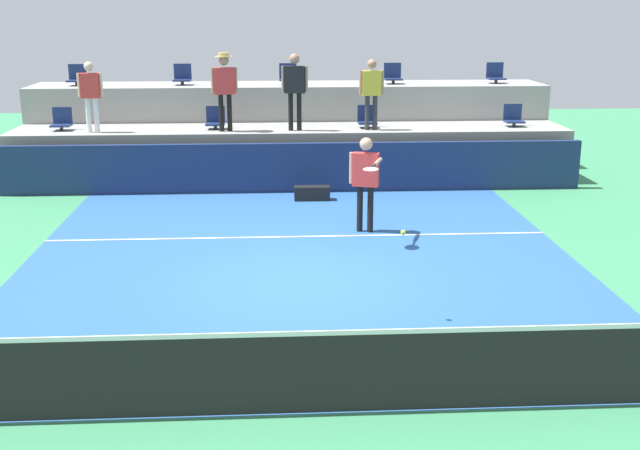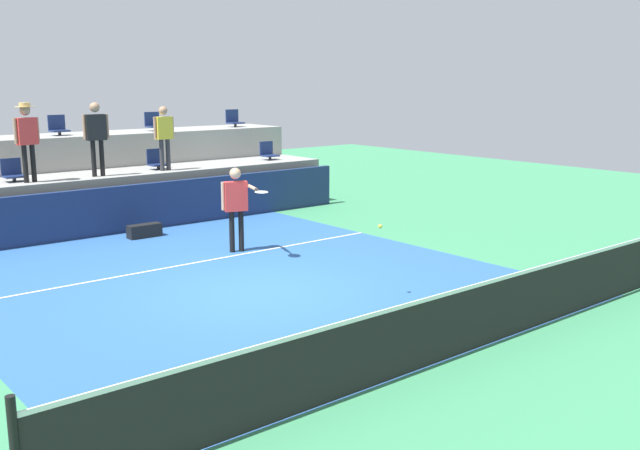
% 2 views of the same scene
% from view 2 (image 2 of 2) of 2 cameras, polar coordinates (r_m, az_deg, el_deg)
% --- Properties ---
extents(ground_plane, '(40.00, 40.00, 0.00)m').
position_cam_2_polar(ground_plane, '(12.23, -4.61, -5.27)').
color(ground_plane, '#388456').
extents(court_inner_paint, '(9.00, 10.00, 0.01)m').
position_cam_2_polar(court_inner_paint, '(13.03, -7.14, -4.26)').
color(court_inner_paint, '#285693').
rests_on(court_inner_paint, ground_plane).
extents(court_service_line, '(9.00, 0.06, 0.00)m').
position_cam_2_polar(court_service_line, '(14.20, -10.18, -3.02)').
color(court_service_line, white).
rests_on(court_service_line, ground_plane).
extents(tennis_net, '(10.48, 0.08, 1.07)m').
position_cam_2_polar(tennis_net, '(9.23, 9.85, -7.77)').
color(tennis_net, black).
rests_on(tennis_net, ground_plane).
extents(sponsor_backboard, '(13.00, 0.16, 1.10)m').
position_cam_2_polar(sponsor_backboard, '(17.25, -16.14, 1.12)').
color(sponsor_backboard, navy).
rests_on(sponsor_backboard, ground_plane).
extents(seating_tier_lower, '(13.00, 1.80, 1.25)m').
position_cam_2_polar(seating_tier_lower, '(18.42, -17.78, 1.90)').
color(seating_tier_lower, gray).
rests_on(seating_tier_lower, ground_plane).
extents(seating_tier_upper, '(13.00, 1.80, 2.10)m').
position_cam_2_polar(seating_tier_upper, '(20.03, -19.79, 3.73)').
color(seating_tier_upper, gray).
rests_on(seating_tier_upper, ground_plane).
extents(stadium_chair_lower_left, '(0.44, 0.40, 0.52)m').
position_cam_2_polar(stadium_chair_lower_left, '(17.68, -23.20, 3.89)').
color(stadium_chair_lower_left, '#2D2D33').
rests_on(stadium_chair_lower_left, seating_tier_lower).
extents(stadium_chair_lower_right, '(0.44, 0.40, 0.52)m').
position_cam_2_polar(stadium_chair_lower_right, '(18.98, -12.83, 4.99)').
color(stadium_chair_lower_right, '#2D2D33').
rests_on(stadium_chair_lower_right, seating_tier_lower).
extents(stadium_chair_lower_far_right, '(0.44, 0.40, 0.52)m').
position_cam_2_polar(stadium_chair_lower_far_right, '(20.78, -4.13, 5.78)').
color(stadium_chair_lower_far_right, '#2D2D33').
rests_on(stadium_chair_lower_far_right, seating_tier_lower).
extents(stadium_chair_upper_center, '(0.44, 0.40, 0.52)m').
position_cam_2_polar(stadium_chair_upper_center, '(19.84, -20.06, 7.32)').
color(stadium_chair_upper_center, '#2D2D33').
rests_on(stadium_chair_upper_center, seating_tier_upper).
extents(stadium_chair_upper_right, '(0.44, 0.40, 0.52)m').
position_cam_2_polar(stadium_chair_upper_right, '(20.90, -13.07, 7.89)').
color(stadium_chair_upper_right, '#2D2D33').
rests_on(stadium_chair_upper_right, seating_tier_upper).
extents(stadium_chair_upper_far_right, '(0.44, 0.40, 0.52)m').
position_cam_2_polar(stadium_chair_upper_far_right, '(22.21, -6.86, 8.30)').
color(stadium_chair_upper_far_right, '#2D2D33').
rests_on(stadium_chair_upper_far_right, seating_tier_upper).
extents(tennis_player, '(0.59, 1.31, 1.75)m').
position_cam_2_polar(tennis_player, '(14.80, -6.63, 1.93)').
color(tennis_player, black).
rests_on(tennis_player, ground_plane).
extents(spectator_with_hat, '(0.60, 0.49, 1.77)m').
position_cam_2_polar(spectator_with_hat, '(17.31, -22.23, 6.73)').
color(spectator_with_hat, black).
rests_on(spectator_with_hat, seating_tier_lower).
extents(spectator_in_grey, '(0.61, 0.26, 1.74)m').
position_cam_2_polar(spectator_in_grey, '(17.85, -17.33, 7.08)').
color(spectator_in_grey, black).
rests_on(spectator_in_grey, seating_tier_lower).
extents(spectator_in_white, '(0.57, 0.23, 1.61)m').
position_cam_2_polar(spectator_in_white, '(18.59, -12.27, 7.19)').
color(spectator_in_white, '#2D2D33').
rests_on(spectator_in_white, seating_tier_lower).
extents(tennis_ball, '(0.07, 0.07, 0.07)m').
position_cam_2_polar(tennis_ball, '(11.54, 4.79, -0.11)').
color(tennis_ball, '#CCE033').
extents(equipment_bag, '(0.76, 0.28, 0.30)m').
position_cam_2_polar(equipment_bag, '(16.75, -13.75, -0.45)').
color(equipment_bag, black).
rests_on(equipment_bag, ground_plane).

